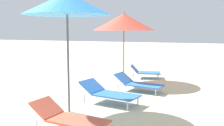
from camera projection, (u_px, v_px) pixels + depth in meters
umbrella_second at (67, 4)px, 6.08m from camera, size 2.10×2.10×2.90m
lounger_second_shoreside at (109, 93)px, 7.08m from camera, size 1.71×0.96×0.59m
lounger_second_inland at (68, 117)px, 5.21m from camera, size 1.65×0.77×0.54m
umbrella_farthest at (124, 22)px, 9.80m from camera, size 2.33×2.33×2.65m
lounger_farthest_shoreside at (145, 72)px, 10.84m from camera, size 1.34×0.95×0.55m
lounger_farthest_inland at (138, 83)px, 8.52m from camera, size 1.64×0.86×0.55m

